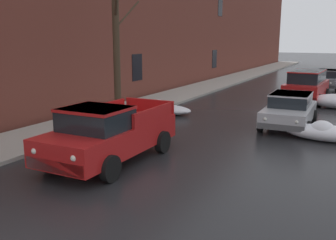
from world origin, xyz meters
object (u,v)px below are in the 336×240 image
object	(u,v)px
sedan_grey_parked_far_down_block	(327,79)
sedan_silver_parked_kerbside_close	(290,109)
suv_red_parked_kerbside_mid	(307,85)
bare_tree_second_along_sidewalk	(116,30)
pickup_truck_red_approaching_near_lane	(108,133)

from	to	relation	value
sedan_grey_parked_far_down_block	sedan_silver_parked_kerbside_close	bearing A→B (deg)	-90.80
suv_red_parked_kerbside_mid	sedan_grey_parked_far_down_block	bearing A→B (deg)	85.11
suv_red_parked_kerbside_mid	sedan_grey_parked_far_down_block	world-z (taller)	suv_red_parked_kerbside_mid
bare_tree_second_along_sidewalk	pickup_truck_red_approaching_near_lane	world-z (taller)	bare_tree_second_along_sidewalk
sedan_grey_parked_far_down_block	bare_tree_second_along_sidewalk	bearing A→B (deg)	-112.44
bare_tree_second_along_sidewalk	suv_red_parked_kerbside_mid	size ratio (longest dim) A/B	1.70
sedan_silver_parked_kerbside_close	suv_red_parked_kerbside_mid	world-z (taller)	suv_red_parked_kerbside_mid
bare_tree_second_along_sidewalk	sedan_grey_parked_far_down_block	size ratio (longest dim) A/B	1.94
bare_tree_second_along_sidewalk	sedan_silver_parked_kerbside_close	xyz separation A→B (m)	(6.63, 2.88, -3.23)
bare_tree_second_along_sidewalk	sedan_grey_parked_far_down_block	xyz separation A→B (m)	(6.82, 16.51, -3.23)
sedan_silver_parked_kerbside_close	suv_red_parked_kerbside_mid	size ratio (longest dim) A/B	0.89
bare_tree_second_along_sidewalk	sedan_grey_parked_far_down_block	distance (m)	18.16
pickup_truck_red_approaching_near_lane	sedan_silver_parked_kerbside_close	distance (m)	8.24
sedan_grey_parked_far_down_block	pickup_truck_red_approaching_near_lane	bearing A→B (deg)	-101.29
pickup_truck_red_approaching_near_lane	bare_tree_second_along_sidewalk	bearing A→B (deg)	121.49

